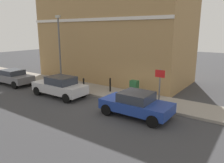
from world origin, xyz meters
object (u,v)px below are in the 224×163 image
(car_silver, at_px, (60,86))
(lamppost, at_px, (60,47))
(car_blue, at_px, (136,104))
(utility_cabinet, at_px, (134,89))
(street_sign, at_px, (160,83))
(bollard_near_cabinet, at_px, (110,84))
(bollard_far_kerb, at_px, (84,84))
(car_grey, at_px, (13,77))

(car_silver, distance_m, lamppost, 4.51)
(car_blue, xyz_separation_m, utility_cabinet, (2.71, 1.66, -0.02))
(utility_cabinet, bearing_deg, street_sign, -114.53)
(bollard_near_cabinet, bearing_deg, bollard_far_kerb, 125.33)
(car_silver, bearing_deg, lamppost, -43.51)
(car_blue, bearing_deg, utility_cabinet, -58.49)
(car_silver, relative_size, bollard_near_cabinet, 4.01)
(lamppost, bearing_deg, bollard_near_cabinet, -88.46)
(lamppost, bearing_deg, utility_cabinet, -89.68)
(car_blue, height_order, utility_cabinet, car_blue)
(car_blue, distance_m, car_silver, 6.29)
(car_grey, relative_size, lamppost, 0.71)
(car_grey, relative_size, bollard_far_kerb, 3.90)
(car_silver, bearing_deg, utility_cabinet, -150.78)
(car_blue, height_order, car_grey, car_blue)
(utility_cabinet, relative_size, street_sign, 0.50)
(bollard_near_cabinet, relative_size, bollard_far_kerb, 1.00)
(utility_cabinet, xyz_separation_m, bollard_far_kerb, (-1.05, 3.74, 0.02))
(car_blue, distance_m, utility_cabinet, 3.18)
(bollard_far_kerb, distance_m, street_sign, 6.09)
(car_blue, bearing_deg, lamppost, -16.50)
(bollard_far_kerb, bearing_deg, lamppost, 74.24)
(utility_cabinet, relative_size, bollard_near_cabinet, 1.11)
(car_silver, bearing_deg, bollard_near_cabinet, -133.00)
(bollard_far_kerb, distance_m, lamppost, 4.54)
(car_blue, relative_size, street_sign, 1.70)
(car_grey, bearing_deg, lamppost, -143.89)
(car_silver, xyz_separation_m, car_grey, (0.04, 6.07, -0.06))
(car_blue, distance_m, bollard_near_cabinet, 4.71)
(lamppost, bearing_deg, bollard_far_kerb, -105.76)
(car_grey, height_order, utility_cabinet, car_grey)
(utility_cabinet, distance_m, street_sign, 2.68)
(bollard_near_cabinet, bearing_deg, street_sign, -104.51)
(bollard_near_cabinet, bearing_deg, car_blue, -126.68)
(utility_cabinet, height_order, bollard_near_cabinet, utility_cabinet)
(car_silver, height_order, bollard_near_cabinet, car_silver)
(car_grey, bearing_deg, car_blue, 178.66)
(bollard_near_cabinet, distance_m, bollard_far_kerb, 1.99)
(bollard_near_cabinet, distance_m, street_sign, 4.64)
(car_blue, distance_m, street_sign, 2.03)
(bollard_far_kerb, bearing_deg, utility_cabinet, -74.31)
(car_grey, distance_m, street_sign, 13.10)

